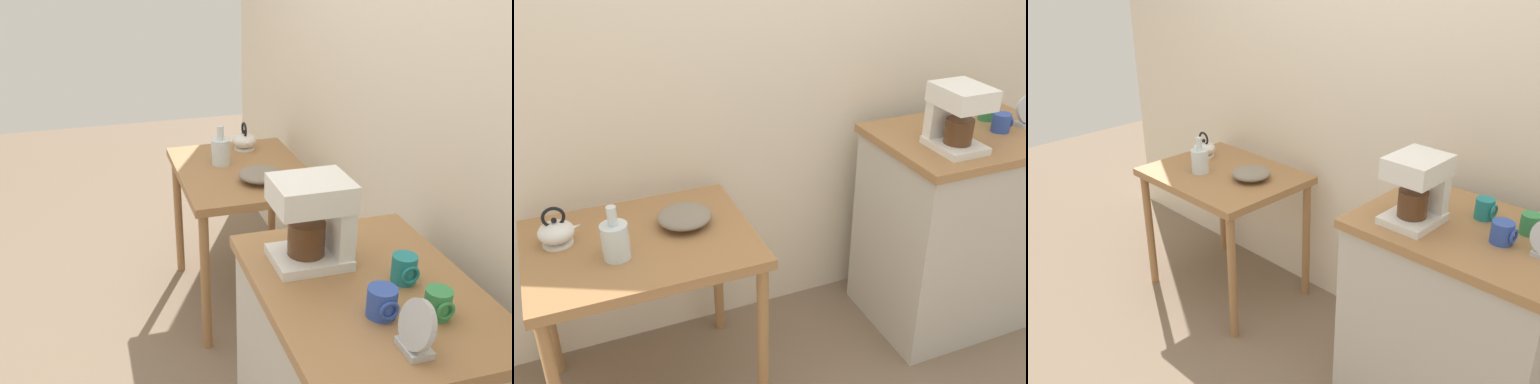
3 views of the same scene
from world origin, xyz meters
TOP-DOWN VIEW (x-y plane):
  - ground_plane at (0.00, 0.00)m, footprint 8.00×8.00m
  - back_wall at (0.10, 0.40)m, footprint 4.40×0.10m
  - wooden_table at (-0.70, -0.02)m, footprint 0.81×0.63m
  - bowl_stoneware at (-0.52, 0.02)m, footprint 0.20×0.20m
  - teakettle at (-0.97, 0.06)m, footprint 0.15×0.13m
  - glass_carafe_vase at (-0.79, -0.11)m, footprint 0.09×0.09m
  - coffee_maker at (0.56, -0.13)m, footprint 0.18×0.22m
  - mug_tall_green at (0.90, 0.06)m, footprint 0.08×0.07m
  - mug_dark_teal at (0.73, 0.06)m, footprint 0.08×0.07m
  - mug_blue at (0.86, -0.07)m, footprint 0.08×0.08m
  - table_clock at (1.01, -0.06)m, footprint 0.12×0.06m

SIDE VIEW (x-z plane):
  - ground_plane at x=0.00m, z-range 0.00..0.00m
  - wooden_table at x=-0.70m, z-range 0.27..1.01m
  - bowl_stoneware at x=-0.52m, z-range 0.74..0.80m
  - teakettle at x=-0.97m, z-range 0.71..0.86m
  - glass_carafe_vase at x=-0.79m, z-range 0.71..0.91m
  - mug_tall_green at x=0.90m, z-range 0.93..1.01m
  - mug_blue at x=0.86m, z-range 0.93..1.01m
  - mug_dark_teal at x=0.73m, z-range 0.93..1.01m
  - table_clock at x=1.01m, z-range 0.93..1.06m
  - coffee_maker at x=0.56m, z-range 0.95..1.21m
  - back_wall at x=0.10m, z-range 0.00..2.80m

